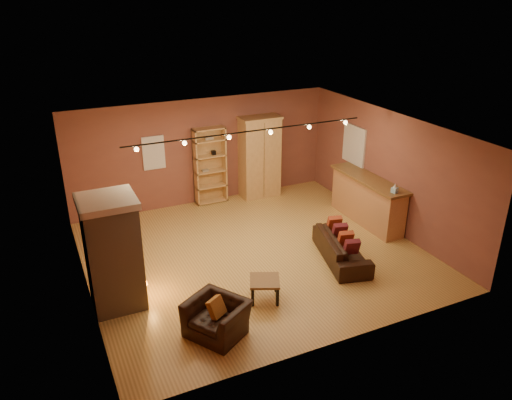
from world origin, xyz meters
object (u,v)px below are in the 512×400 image
armoire (260,157)px  armchair (217,312)px  bookcase (209,165)px  bar_counter (367,200)px  coffee_table (265,283)px  loveseat (342,243)px  fireplace (113,253)px

armoire → armchair: (-3.24, -5.15, -0.71)m
armchair → bookcase: bearing=128.7°
bar_counter → coffee_table: 4.23m
bookcase → loveseat: bearing=-70.6°
fireplace → loveseat: 4.69m
bar_counter → armchair: (-4.91, -2.52, -0.17)m
fireplace → coffee_table: fireplace is taller
bar_counter → armchair: bar_counter is taller
fireplace → bar_counter: (6.24, 0.93, -0.48)m
bookcase → armoire: bearing=-7.2°
bookcase → coffee_table: bookcase is taller
armoire → coffee_table: size_ratio=3.11×
fireplace → armchair: bearing=-50.1°
bar_counter → bookcase: bearing=137.5°
coffee_table → bar_counter: bearing=27.5°
loveseat → armchair: bearing=124.7°
fireplace → loveseat: (4.63, -0.39, -0.68)m
bookcase → armchair: bearing=-109.1°
armoire → armchair: armoire is taller
bar_counter → fireplace: bearing=-171.6°
fireplace → coffee_table: bearing=-22.2°
armoire → coffee_table: armoire is taller
fireplace → bookcase: 4.91m
armchair → loveseat: bearing=77.7°
fireplace → loveseat: size_ratio=1.08×
bar_counter → coffee_table: size_ratio=3.34×
coffee_table → bookcase: bearing=81.9°
loveseat → coffee_table: loveseat is taller
bookcase → coffee_table: bearing=-98.1°
fireplace → bar_counter: size_ratio=0.88×
armoire → bar_counter: size_ratio=0.93×
fireplace → bookcase: fireplace is taller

